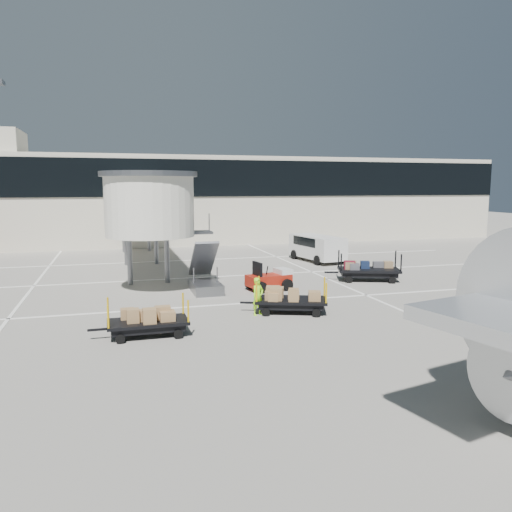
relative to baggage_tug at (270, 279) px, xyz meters
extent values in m
plane|color=#9A968A|center=(-1.88, -4.59, -0.54)|extent=(140.00, 140.00, 0.00)
cube|color=white|center=(-1.88, -2.59, -0.53)|extent=(40.00, 0.15, 0.02)
cube|color=white|center=(-1.88, 4.41, -0.53)|extent=(40.00, 0.15, 0.02)
cube|color=white|center=(-1.88, 11.41, -0.53)|extent=(40.00, 0.15, 0.02)
cube|color=white|center=(4.12, 5.41, -0.53)|extent=(0.15, 30.00, 0.02)
cube|color=white|center=(-11.88, 5.41, -0.53)|extent=(0.15, 30.00, 0.02)
cube|color=beige|center=(-1.88, 25.41, 3.46)|extent=(64.00, 12.00, 8.00)
cube|color=black|center=(-1.88, 19.36, 5.46)|extent=(64.00, 0.12, 3.20)
cylinder|color=slate|center=(-17.88, 29.41, 6.96)|extent=(0.36, 0.36, 15.00)
cube|color=silver|center=(-5.88, 10.41, 3.76)|extent=(3.00, 18.00, 2.80)
cylinder|color=silver|center=(-5.88, 1.41, 3.76)|extent=(4.40, 4.40, 3.00)
cylinder|color=slate|center=(-5.88, 1.41, 5.36)|extent=(4.80, 4.80, 0.25)
cylinder|color=slate|center=(-6.88, 3.41, 0.91)|extent=(0.28, 0.28, 2.90)
cylinder|color=slate|center=(-4.88, 3.41, 0.91)|extent=(0.28, 0.28, 2.90)
cylinder|color=slate|center=(-6.88, 10.41, 0.91)|extent=(0.28, 0.28, 2.90)
cylinder|color=slate|center=(-4.88, 10.41, 0.91)|extent=(0.28, 0.28, 2.90)
cylinder|color=slate|center=(-6.88, 17.41, 0.91)|extent=(0.28, 0.28, 2.90)
cylinder|color=slate|center=(-4.88, 17.41, 0.91)|extent=(0.28, 0.28, 2.90)
cube|color=slate|center=(-3.28, 0.41, -0.29)|extent=(1.40, 2.60, 0.50)
cube|color=slate|center=(-3.28, 1.01, 1.06)|extent=(1.20, 2.60, 2.06)
cube|color=slate|center=(-3.28, 2.41, 2.31)|extent=(1.40, 1.20, 0.12)
cube|color=maroon|center=(-0.06, -0.01, -0.03)|extent=(2.41, 1.47, 0.56)
cube|color=silver|center=(0.77, 0.14, 0.34)|extent=(0.83, 1.13, 0.33)
cube|color=black|center=(-0.71, -0.13, 0.53)|extent=(0.28, 0.94, 0.84)
cylinder|color=black|center=(-0.69, -0.75, -0.25)|extent=(0.63, 0.34, 0.60)
cylinder|color=black|center=(-0.91, 0.45, -0.25)|extent=(0.63, 0.34, 0.60)
cylinder|color=black|center=(0.78, -0.47, -0.25)|extent=(0.63, 0.34, 0.60)
cylinder|color=black|center=(0.56, 0.72, -0.25)|extent=(0.63, 0.34, 0.60)
cube|color=black|center=(6.13, 0.83, 0.07)|extent=(3.76, 2.76, 0.14)
cube|color=black|center=(6.13, 0.83, -0.13)|extent=(3.35, 2.40, 0.28)
cube|color=black|center=(4.18, 1.56, -0.09)|extent=(0.77, 0.36, 0.09)
cylinder|color=black|center=(4.76, 0.53, -0.35)|extent=(0.41, 0.28, 0.38)
cylinder|color=black|center=(5.29, 1.96, -0.35)|extent=(0.41, 0.28, 0.38)
cylinder|color=black|center=(6.98, -0.29, -0.35)|extent=(0.41, 0.28, 0.38)
cylinder|color=black|center=(7.51, 1.14, -0.35)|extent=(0.41, 0.28, 0.38)
cylinder|color=black|center=(4.35, 0.68, 0.58)|extent=(0.08, 0.08, 1.01)
cylinder|color=black|center=(4.87, 2.11, 0.58)|extent=(0.08, 0.08, 1.01)
cylinder|color=black|center=(7.39, -0.44, 0.58)|extent=(0.08, 0.08, 1.01)
cylinder|color=black|center=(7.92, 0.99, 0.58)|extent=(0.08, 0.08, 1.01)
cube|color=#49494E|center=(6.84, 0.62, 0.34)|extent=(0.58, 0.51, 0.39)
cube|color=#131F3C|center=(6.25, 0.45, 0.29)|extent=(0.65, 0.58, 0.30)
cube|color=olive|center=(6.75, 0.17, 0.33)|extent=(0.50, 0.45, 0.37)
cube|color=maroon|center=(5.59, 0.64, 0.30)|extent=(0.65, 0.50, 0.32)
cube|color=#131F3C|center=(6.80, 0.00, 0.30)|extent=(0.58, 0.56, 0.32)
cube|color=#49494E|center=(6.87, 0.69, 0.30)|extent=(0.66, 0.57, 0.32)
cube|color=#49494E|center=(5.84, 1.27, 0.29)|extent=(0.60, 0.47, 0.30)
cube|color=black|center=(-0.55, -4.74, 0.00)|extent=(3.29, 2.43, 0.12)
cube|color=black|center=(-0.55, -4.74, -0.18)|extent=(2.94, 2.12, 0.25)
cube|color=black|center=(-2.26, -4.10, -0.15)|extent=(0.67, 0.32, 0.08)
cylinder|color=black|center=(-1.76, -5.00, -0.38)|extent=(0.36, 0.25, 0.34)
cylinder|color=black|center=(-1.29, -3.76, -0.38)|extent=(0.36, 0.25, 0.34)
cylinder|color=black|center=(0.18, -5.73, -0.38)|extent=(0.36, 0.25, 0.34)
cylinder|color=black|center=(0.65, -4.49, -0.38)|extent=(0.36, 0.25, 0.34)
cylinder|color=#E3AF0B|center=(-2.12, -4.87, 0.44)|extent=(0.07, 0.07, 0.89)
cylinder|color=#E3AF0B|center=(-1.65, -3.62, 0.44)|extent=(0.07, 0.07, 0.89)
cylinder|color=#E3AF0B|center=(0.54, -5.87, 0.44)|extent=(0.07, 0.07, 0.89)
cylinder|color=#E3AF0B|center=(1.01, -4.62, 0.44)|extent=(0.07, 0.07, 0.89)
cube|color=#956F48|center=(-0.56, -5.02, 0.26)|extent=(0.64, 0.54, 0.41)
cube|color=#956F48|center=(-0.94, -4.94, 0.29)|extent=(0.64, 0.64, 0.46)
cube|color=#956F48|center=(-0.11, -4.96, 0.30)|extent=(0.64, 0.61, 0.49)
cube|color=#956F48|center=(-0.05, -4.44, 0.23)|extent=(0.60, 0.61, 0.35)
cube|color=#956F48|center=(-1.18, -4.40, 0.29)|extent=(0.55, 0.60, 0.47)
cube|color=#956F48|center=(-0.76, -4.19, 0.28)|extent=(0.67, 0.60, 0.44)
cube|color=#956F48|center=(-1.36, -4.94, 0.26)|extent=(0.70, 0.60, 0.41)
cube|color=#956F48|center=(-0.49, -4.63, 0.25)|extent=(0.74, 0.70, 0.38)
cube|color=#956F48|center=(0.20, -4.89, 0.25)|extent=(0.53, 0.54, 0.38)
cube|color=black|center=(-6.60, -6.46, -0.03)|extent=(2.83, 1.43, 0.11)
cube|color=black|center=(-6.60, -6.46, -0.20)|extent=(2.54, 1.22, 0.23)
cube|color=black|center=(-8.34, -6.47, -0.17)|extent=(0.66, 0.08, 0.08)
cylinder|color=black|center=(-7.58, -7.10, -0.39)|extent=(0.32, 0.13, 0.32)
cylinder|color=black|center=(-7.59, -5.83, -0.39)|extent=(0.32, 0.13, 0.32)
cylinder|color=black|center=(-5.61, -7.08, -0.39)|extent=(0.32, 0.13, 0.32)
cylinder|color=black|center=(-5.62, -5.82, -0.39)|extent=(0.32, 0.13, 0.32)
cylinder|color=#E3AF0B|center=(-7.95, -7.10, 0.39)|extent=(0.07, 0.07, 0.84)
cylinder|color=#E3AF0B|center=(-7.96, -5.84, 0.39)|extent=(0.07, 0.07, 0.84)
cylinder|color=#E3AF0B|center=(-5.25, -7.08, 0.39)|extent=(0.07, 0.07, 0.84)
cylinder|color=#E3AF0B|center=(-5.26, -5.81, 0.39)|extent=(0.07, 0.07, 0.84)
cube|color=#956F48|center=(-6.84, -6.76, 0.28)|extent=(0.45, 0.37, 0.51)
cube|color=#956F48|center=(-7.26, -6.53, 0.26)|extent=(0.48, 0.50, 0.46)
cube|color=#956F48|center=(-5.99, -6.90, 0.20)|extent=(0.52, 0.49, 0.35)
cube|color=#956F48|center=(-6.38, -6.08, 0.21)|extent=(0.44, 0.34, 0.36)
cube|color=#956F48|center=(-6.38, -6.16, 0.24)|extent=(0.53, 0.34, 0.43)
cube|color=#956F48|center=(-5.82, -6.48, 0.24)|extent=(0.42, 0.47, 0.43)
imported|color=#96F019|center=(-2.02, -4.73, 0.24)|extent=(0.68, 0.60, 1.58)
cube|color=silver|center=(6.21, 8.46, 0.50)|extent=(2.67, 5.01, 1.54)
cube|color=silver|center=(5.87, 10.57, 0.20)|extent=(1.90, 0.83, 0.89)
cube|color=black|center=(6.18, 8.66, 0.89)|extent=(2.41, 3.25, 0.62)
cylinder|color=black|center=(5.53, 6.75, -0.21)|extent=(0.34, 0.70, 0.68)
cylinder|color=black|center=(7.39, 7.05, -0.21)|extent=(0.34, 0.70, 0.68)
cylinder|color=black|center=(5.03, 9.88, -0.21)|extent=(0.34, 0.70, 0.68)
cylinder|color=black|center=(6.89, 10.18, -0.21)|extent=(0.34, 0.70, 0.68)
camera|label=1|loc=(-7.66, -24.10, 4.77)|focal=35.00mm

